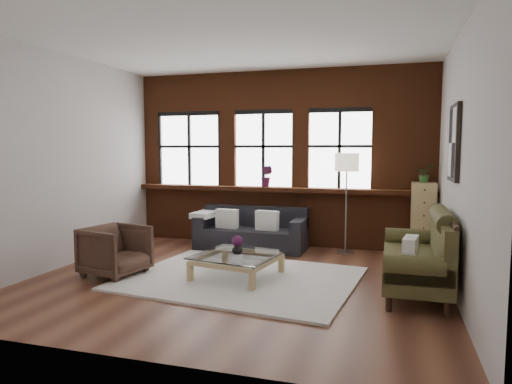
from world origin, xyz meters
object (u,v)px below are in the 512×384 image
(vase, at_px, (237,249))
(floor_lamp, at_px, (346,199))
(coffee_table, at_px, (237,266))
(vintage_settee, at_px, (415,250))
(drawer_chest, at_px, (423,220))
(dark_sofa, at_px, (251,229))
(armchair, at_px, (115,251))

(vase, relative_size, floor_lamp, 0.08)
(coffee_table, height_order, vase, vase)
(floor_lamp, bearing_deg, vintage_settee, -61.03)
(vintage_settee, xyz_separation_m, drawer_chest, (0.21, 1.95, 0.10))
(dark_sofa, bearing_deg, armchair, -120.71)
(floor_lamp, bearing_deg, drawer_chest, 4.21)
(dark_sofa, bearing_deg, coffee_table, -78.56)
(armchair, relative_size, drawer_chest, 0.63)
(vintage_settee, xyz_separation_m, armchair, (-3.99, -0.47, -0.16))
(dark_sofa, xyz_separation_m, vintage_settee, (2.68, -1.73, 0.16))
(vintage_settee, relative_size, floor_lamp, 1.04)
(vintage_settee, bearing_deg, armchair, -173.30)
(coffee_table, xyz_separation_m, vase, (-0.00, 0.00, 0.25))
(armchair, bearing_deg, vintage_settee, -71.73)
(dark_sofa, xyz_separation_m, armchair, (-1.31, -2.20, 0.00))
(vintage_settee, relative_size, coffee_table, 1.85)
(vase, relative_size, drawer_chest, 0.12)
(coffee_table, distance_m, drawer_chest, 3.28)
(armchair, height_order, coffee_table, armchair)
(coffee_table, bearing_deg, vintage_settee, 2.71)
(dark_sofa, relative_size, drawer_chest, 1.58)
(vase, bearing_deg, drawer_chest, 39.35)
(dark_sofa, bearing_deg, drawer_chest, 4.32)
(dark_sofa, height_order, armchair, armchair)
(drawer_chest, bearing_deg, armchair, -150.02)
(vase, bearing_deg, armchair, -167.95)
(drawer_chest, bearing_deg, dark_sofa, -175.68)
(dark_sofa, bearing_deg, floor_lamp, 4.41)
(coffee_table, xyz_separation_m, drawer_chest, (2.52, 2.06, 0.45))
(dark_sofa, relative_size, floor_lamp, 1.05)
(dark_sofa, distance_m, floor_lamp, 1.75)
(dark_sofa, relative_size, coffee_table, 1.86)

